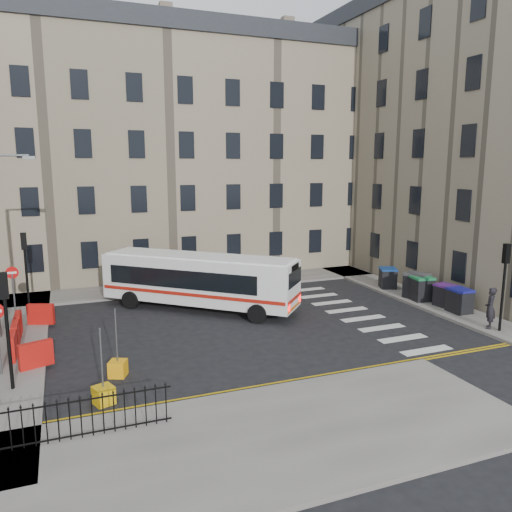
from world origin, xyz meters
TOP-DOWN VIEW (x-y plane):
  - ground at (0.00, 0.00)m, footprint 120.00×120.00m
  - pavement_north at (-6.00, 8.60)m, footprint 36.00×3.20m
  - pavement_east at (9.00, 4.00)m, footprint 2.40×26.00m
  - pavement_sw at (-7.00, -10.00)m, footprint 20.00×6.00m
  - terrace_north at (-7.00, 15.50)m, footprint 38.30×10.80m
  - corner_east at (19.00, 5.00)m, footprint 17.80×24.30m
  - traffic_light_east at (8.60, -5.50)m, footprint 0.28×0.22m
  - traffic_light_nw at (-12.00, 6.50)m, footprint 0.28×0.22m
  - traffic_light_sw at (-12.00, -4.00)m, footprint 0.28×0.22m
  - no_entry_north at (-12.50, 4.50)m, footprint 0.60×0.08m
  - roadworks_barriers at (-11.84, 0.50)m, footprint 1.66×6.26m
  - iron_railings at (-11.25, -8.20)m, footprint 7.80×0.04m
  - bus at (-3.37, 3.47)m, footprint 9.59×8.90m
  - wheelie_bin_a at (9.01, -2.49)m, footprint 1.06×1.20m
  - wheelie_bin_b at (9.16, -1.32)m, footprint 1.13×1.24m
  - wheelie_bin_c at (8.73, 0.21)m, footprint 1.26×1.40m
  - wheelie_bin_d at (8.86, 0.74)m, footprint 1.56×1.64m
  - wheelie_bin_e at (8.74, 3.31)m, footprint 1.35×1.43m
  - pedestrian at (8.42, -5.04)m, footprint 0.84×0.84m
  - bollard_yellow at (-8.46, -3.93)m, footprint 0.79×0.79m
  - bollard_chevron at (-9.14, -6.00)m, footprint 0.77×0.77m

SIDE VIEW (x-z plane):
  - ground at x=0.00m, z-range 0.00..0.00m
  - pavement_north at x=-6.00m, z-range 0.00..0.15m
  - pavement_east at x=9.00m, z-range 0.00..0.15m
  - pavement_sw at x=-7.00m, z-range 0.00..0.15m
  - bollard_yellow at x=-8.46m, z-range 0.00..0.60m
  - bollard_chevron at x=-9.14m, z-range 0.00..0.60m
  - roadworks_barriers at x=-11.84m, z-range 0.15..1.15m
  - iron_railings at x=-11.25m, z-range 0.15..1.35m
  - wheelie_bin_b at x=9.16m, z-range 0.16..1.35m
  - wheelie_bin_e at x=8.74m, z-range 0.16..1.40m
  - wheelie_bin_a at x=9.01m, z-range 0.16..1.41m
  - wheelie_bin_c at x=8.73m, z-range 0.16..1.54m
  - wheelie_bin_d at x=8.86m, z-range 0.16..1.59m
  - pedestrian at x=8.42m, z-range 0.15..2.11m
  - bus at x=-3.37m, z-range 0.23..3.14m
  - no_entry_north at x=-12.50m, z-range 0.58..3.58m
  - traffic_light_east at x=8.60m, z-range 0.82..4.92m
  - traffic_light_nw at x=-12.00m, z-range 0.82..4.92m
  - traffic_light_sw at x=-12.00m, z-range 0.82..4.92m
  - terrace_north at x=-7.00m, z-range 0.02..17.22m
  - corner_east at x=19.00m, z-range 0.02..19.22m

